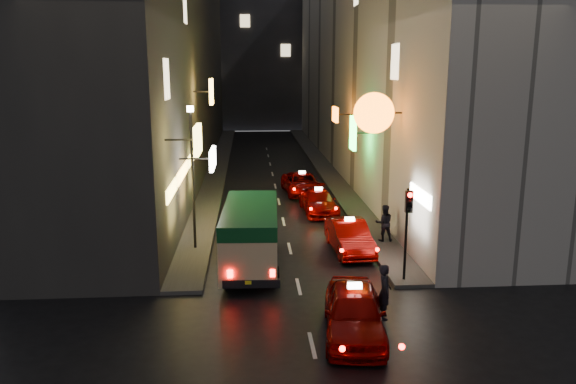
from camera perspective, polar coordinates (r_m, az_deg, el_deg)
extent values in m
cube|color=#32302D|center=(45.41, -12.27, 13.61)|extent=(6.00, 52.00, 18.00)
cube|color=#FFD759|center=(22.04, -9.16, 5.28)|extent=(0.18, 1.84, 1.12)
cube|color=white|center=(26.39, -7.66, 3.39)|extent=(0.18, 2.39, 0.91)
cube|color=#FFB73F|center=(34.16, -7.80, 10.07)|extent=(0.18, 1.42, 1.53)
cube|color=#FFD759|center=(23.62, -11.76, 0.18)|extent=(0.10, 2.99, 0.55)
cube|color=#FFB73F|center=(27.49, -10.68, 1.96)|extent=(0.10, 4.11, 0.55)
cube|color=#FFD759|center=(31.34, -9.88, 3.28)|extent=(0.10, 2.90, 0.55)
cube|color=#FFE5B2|center=(23.20, -12.25, 11.15)|extent=(0.06, 1.30, 1.60)
cube|color=#FFE5B2|center=(31.28, -10.44, 17.95)|extent=(0.06, 1.30, 1.60)
cube|color=#B0ABA1|center=(46.03, 8.46, 13.74)|extent=(6.00, 52.00, 18.00)
cylinder|color=#FF640C|center=(25.19, 8.73, 7.94)|extent=(1.79, 0.18, 1.79)
cube|color=#32FF42|center=(31.68, 6.62, 5.97)|extent=(0.18, 1.19, 1.88)
cube|color=#FF640C|center=(36.79, 4.82, 7.86)|extent=(0.18, 1.58, 0.96)
cube|color=white|center=(22.75, 13.32, -0.37)|extent=(0.10, 2.64, 0.55)
cube|color=#FFE5B2|center=(26.83, 10.83, 12.87)|extent=(0.06, 1.30, 1.60)
cube|color=#36363B|center=(77.05, -2.81, 14.82)|extent=(30.00, 10.00, 22.00)
cube|color=#43413E|center=(45.72, -7.09, 2.55)|extent=(1.50, 52.00, 0.15)
cube|color=#43413E|center=(46.05, 3.54, 2.69)|extent=(1.50, 52.00, 0.15)
cube|color=tan|center=(22.47, -3.82, -4.27)|extent=(2.33, 6.01, 2.17)
cube|color=#0D411D|center=(22.24, -3.85, -2.19)|extent=(2.35, 6.04, 0.54)
cube|color=black|center=(22.69, -3.83, -3.52)|extent=(2.26, 3.65, 0.49)
cube|color=black|center=(20.03, -3.73, -9.26)|extent=(2.04, 0.27, 0.30)
cube|color=#FF0A05|center=(19.83, -5.91, -8.30)|extent=(0.18, 0.06, 0.28)
cube|color=#FF0A05|center=(19.83, -1.58, -8.23)|extent=(0.18, 0.06, 0.28)
cylinder|color=black|center=(24.62, -5.95, -5.44)|extent=(0.22, 0.75, 0.75)
cylinder|color=black|center=(21.05, -1.22, -8.55)|extent=(0.22, 0.75, 0.75)
imported|color=#790200|center=(17.35, 6.73, -11.62)|extent=(2.93, 5.75, 1.75)
cube|color=white|center=(16.98, 6.82, -8.64)|extent=(0.44, 0.23, 0.16)
sphere|color=#FF0A05|center=(15.00, 5.54, -15.58)|extent=(0.16, 0.16, 0.16)
sphere|color=#FF0A05|center=(15.32, 11.48, -15.15)|extent=(0.16, 0.16, 0.16)
imported|color=#790200|center=(24.83, 6.25, -4.24)|extent=(2.37, 5.20, 1.62)
cube|color=white|center=(24.59, 6.30, -2.24)|extent=(0.43, 0.20, 0.16)
sphere|color=#FF0A05|center=(22.53, 5.48, -5.93)|extent=(0.16, 0.16, 0.16)
sphere|color=#FF0A05|center=(22.81, 9.06, -5.80)|extent=(0.16, 0.16, 0.16)
imported|color=#790200|center=(31.30, 3.11, -0.77)|extent=(2.19, 4.78, 1.49)
cube|color=white|center=(31.12, 3.13, 0.72)|extent=(0.43, 0.20, 0.16)
sphere|color=#FF0A05|center=(29.17, 2.34, -1.72)|extent=(0.16, 0.16, 0.16)
sphere|color=#FF0A05|center=(29.35, 4.90, -1.67)|extent=(0.16, 0.16, 0.16)
imported|color=#790200|center=(35.91, 1.45, 1.02)|extent=(2.39, 5.01, 1.55)
cube|color=white|center=(35.75, 1.45, 2.38)|extent=(0.43, 0.21, 0.16)
sphere|color=#FF0A05|center=(33.69, 0.64, 0.29)|extent=(0.16, 0.16, 0.16)
sphere|color=#FF0A05|center=(33.83, 2.95, 0.33)|extent=(0.16, 0.16, 0.16)
imported|color=black|center=(18.54, 9.80, -9.58)|extent=(0.50, 0.72, 2.06)
imported|color=black|center=(26.04, 9.75, -2.87)|extent=(0.74, 0.48, 1.92)
cylinder|color=black|center=(21.28, 11.90, -4.25)|extent=(0.10, 0.10, 3.50)
cube|color=black|center=(20.78, 12.19, -0.96)|extent=(0.26, 0.18, 0.80)
sphere|color=#FF0A05|center=(20.62, 12.31, -0.30)|extent=(0.18, 0.18, 0.18)
sphere|color=black|center=(20.68, 12.28, -1.03)|extent=(0.17, 0.17, 0.17)
sphere|color=black|center=(20.74, 12.24, -1.76)|extent=(0.17, 0.17, 0.17)
cylinder|color=black|center=(24.57, -9.64, 1.10)|extent=(0.12, 0.12, 6.00)
cylinder|color=#FFE5BF|center=(24.15, -9.91, 8.33)|extent=(0.28, 0.28, 0.25)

